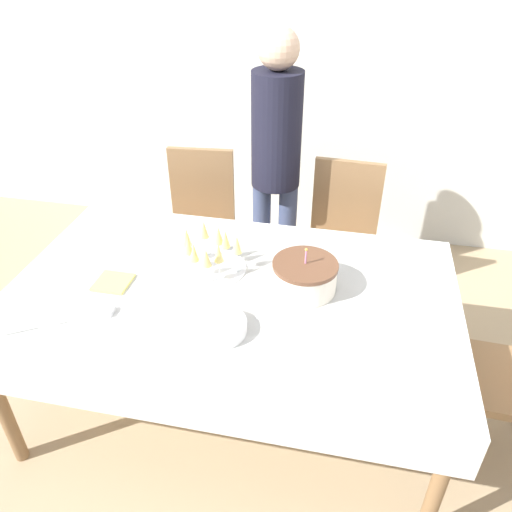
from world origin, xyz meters
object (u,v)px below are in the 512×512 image
Objects in this scene: plate_stack_main at (218,327)px; person_standing at (276,152)px; champagne_tray at (209,252)px; dining_chair_far_left at (200,221)px; birthday_cake at (305,276)px; gift_bag at (17,336)px; dining_chair_far_right at (341,236)px.

plate_stack_main is 1.25m from person_standing.
champagne_tray is at bearing 110.26° from plate_stack_main.
champagne_tray is at bearing -68.62° from dining_chair_far_left.
birthday_cake is at bearing 49.42° from plate_stack_main.
birthday_cake reaches higher than plate_stack_main.
person_standing is (-0.29, 0.89, 0.19)m from birthday_cake.
birthday_cake is 1.25× the size of plate_stack_main.
dining_chair_far_left is 3.38× the size of gift_bag.
plate_stack_main is (0.45, -1.18, 0.24)m from dining_chair_far_left.
birthday_cake reaches higher than gift_bag.
plate_stack_main is (-0.42, -1.18, 0.24)m from dining_chair_far_right.
person_standing reaches higher than champagne_tray.
birthday_cake reaches higher than champagne_tray.
plate_stack_main is 1.49m from gift_bag.
gift_bag is at bearing -135.62° from dining_chair_far_left.
dining_chair_far_left is 2.93× the size of champagne_tray.
dining_chair_far_right is 4.25× the size of plate_stack_main.
birthday_cake is at bearing -8.04° from champagne_tray.
dining_chair_far_right is 0.58× the size of person_standing.
dining_chair_far_left is 0.67m from person_standing.
plate_stack_main is 0.80× the size of gift_bag.
dining_chair_far_right is at bearing 70.54° from plate_stack_main.
person_standing reaches higher than gift_bag.
plate_stack_main is (-0.29, -0.34, -0.04)m from birthday_cake.
champagne_tray is (0.31, -0.78, 0.31)m from dining_chair_far_left.
person_standing is at bearing 107.76° from birthday_cake.
champagne_tray is 0.20× the size of person_standing.
gift_bag is at bearing -146.26° from person_standing.
champagne_tray is 1.16× the size of gift_bag.
dining_chair_far_left reaches higher than champagne_tray.
dining_chair_far_right reaches higher than birthday_cake.
champagne_tray is 0.86m from person_standing.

